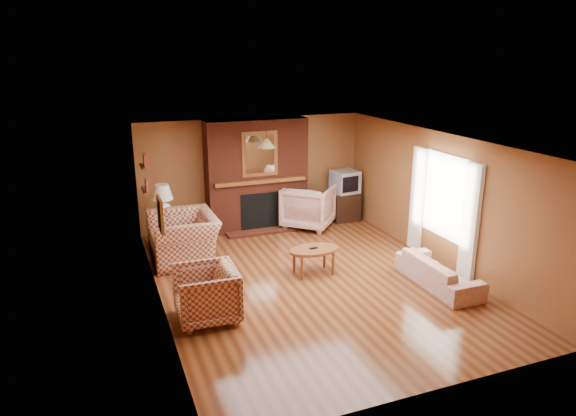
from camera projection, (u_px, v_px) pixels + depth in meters
name	position (u px, v px, depth m)	size (l,w,h in m)	color
floor	(311.00, 280.00, 8.78)	(6.50, 6.50, 0.00)	#4A220F
ceiling	(313.00, 141.00, 8.08)	(6.50, 6.50, 0.00)	silver
wall_back	(253.00, 172.00, 11.33)	(6.50, 6.50, 0.00)	brown
wall_front	(433.00, 298.00, 5.53)	(6.50, 6.50, 0.00)	brown
wall_left	(157.00, 232.00, 7.57)	(6.50, 6.50, 0.00)	brown
wall_right	(438.00, 199.00, 9.29)	(6.50, 6.50, 0.00)	brown
fireplace	(257.00, 176.00, 11.10)	(2.20, 0.82, 2.40)	#592013
window_right	(443.00, 206.00, 9.12)	(0.10, 1.85, 2.00)	beige
bookshelf	(145.00, 174.00, 9.15)	(0.09, 0.55, 0.71)	brown
botanical_print	(160.00, 215.00, 7.21)	(0.05, 0.40, 0.50)	brown
pendant_light	(267.00, 143.00, 10.25)	(0.36, 0.36, 0.48)	black
plaid_loveseat	(184.00, 238.00, 9.54)	(1.34, 1.17, 0.87)	maroon
plaid_armchair	(206.00, 294.00, 7.39)	(0.86, 0.89, 0.81)	maroon
floral_sofa	(439.00, 272.00, 8.52)	(1.66, 0.65, 0.48)	beige
floral_armchair	(309.00, 206.00, 11.35)	(1.01, 1.04, 0.95)	beige
coffee_table	(314.00, 252.00, 8.94)	(0.88, 0.55, 0.49)	brown
side_table	(165.00, 233.00, 10.16)	(0.46, 0.46, 0.62)	brown
table_lamp	(162.00, 200.00, 9.96)	(0.41, 0.41, 0.68)	white
tv_stand	(344.00, 206.00, 11.89)	(0.60, 0.55, 0.66)	black
crt_tv	(345.00, 182.00, 11.72)	(0.61, 0.60, 0.50)	#9B9EA3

